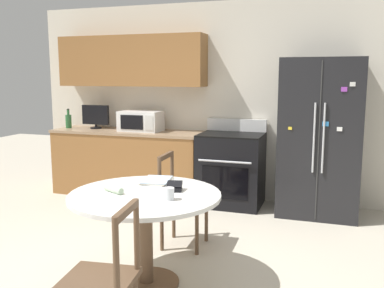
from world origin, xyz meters
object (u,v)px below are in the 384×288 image
oven_range (231,169)px  wallet (174,187)px  microwave (141,121)px  dining_chair_near (103,281)px  refrigerator (320,138)px  counter_bottle (69,121)px  candle_glass (169,195)px  dining_chair_far (182,202)px  countertop_tv (96,116)px

oven_range → wallet: (0.05, -2.15, 0.30)m
microwave → dining_chair_near: (1.22, -3.16, -0.60)m
refrigerator → counter_bottle: 3.46m
dining_chair_near → candle_glass: (0.14, 0.72, 0.35)m
microwave → counter_bottle: 1.13m
dining_chair_near → dining_chair_far: same height
refrigerator → oven_range: (-1.07, 0.03, -0.45)m
countertop_tv → dining_chair_far: size_ratio=0.45×
oven_range → counter_bottle: size_ratio=3.92×
oven_range → wallet: oven_range is taller
refrigerator → microwave: 2.34m
refrigerator → dining_chair_far: refrigerator is taller
oven_range → counter_bottle: (-2.40, 0.01, 0.54)m
counter_bottle → dining_chair_far: 2.76m
microwave → wallet: bearing=-59.0°
microwave → wallet: 2.56m
candle_glass → wallet: candle_glass is taller
wallet → candle_glass: bearing=-78.1°
countertop_tv → counter_bottle: 0.42m
oven_range → wallet: bearing=-88.8°
candle_glass → dining_chair_near: bearing=-101.2°
oven_range → candle_glass: (0.10, -2.40, 0.32)m
microwave → counter_bottle: size_ratio=2.02×
refrigerator → microwave: size_ratio=3.30×
dining_chair_near → microwave: bearing=14.0°
oven_range → candle_glass: size_ratio=11.90×
countertop_tv → dining_chair_near: size_ratio=0.45×
refrigerator → dining_chair_near: bearing=-109.7°
microwave → dining_chair_far: microwave is taller
dining_chair_far → wallet: 0.79m
counter_bottle → oven_range: bearing=-0.2°
counter_bottle → dining_chair_near: (2.35, -3.14, -0.57)m
microwave → wallet: size_ratio=3.66×
wallet → countertop_tv: bearing=132.4°
dining_chair_far → wallet: dining_chair_far is taller
microwave → countertop_tv: bearing=176.1°
wallet → microwave: bearing=121.0°
oven_range → dining_chair_near: bearing=-90.8°
oven_range → countertop_tv: 2.08m
dining_chair_near → countertop_tv: bearing=24.1°
dining_chair_far → candle_glass: bearing=12.6°
oven_range → dining_chair_far: (-0.14, -1.47, -0.03)m
oven_range → dining_chair_far: bearing=-95.5°
microwave → counter_bottle: bearing=-179.0°
refrigerator → dining_chair_near: 3.33m
dining_chair_near → wallet: bearing=-12.4°
countertop_tv → counter_bottle: size_ratio=1.48×
microwave → countertop_tv: size_ratio=1.37×
refrigerator → counter_bottle: (-3.46, 0.04, 0.08)m
countertop_tv → dining_chair_near: countertop_tv is taller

